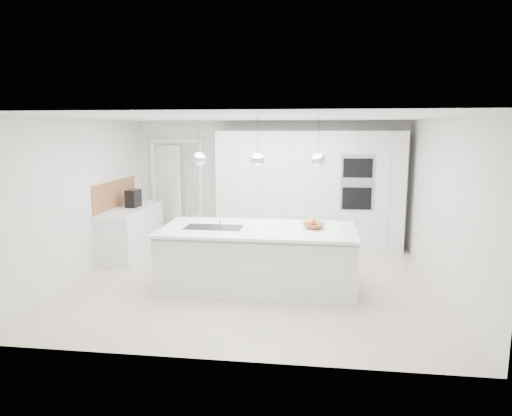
# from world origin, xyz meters

# --- Properties ---
(floor) EXTENTS (5.50, 5.50, 0.00)m
(floor) POSITION_xyz_m (0.00, 0.00, 0.00)
(floor) COLOR beige
(floor) RESTS_ON ground
(wall_back) EXTENTS (5.50, 0.00, 5.50)m
(wall_back) POSITION_xyz_m (0.00, 2.50, 1.25)
(wall_back) COLOR silver
(wall_back) RESTS_ON ground
(wall_left) EXTENTS (0.00, 5.00, 5.00)m
(wall_left) POSITION_xyz_m (-2.75, 0.00, 1.25)
(wall_left) COLOR silver
(wall_left) RESTS_ON ground
(ceiling) EXTENTS (5.50, 5.50, 0.00)m
(ceiling) POSITION_xyz_m (0.00, 0.00, 2.50)
(ceiling) COLOR white
(ceiling) RESTS_ON wall_back
(tall_cabinets) EXTENTS (3.60, 0.60, 2.30)m
(tall_cabinets) POSITION_xyz_m (0.80, 2.20, 1.15)
(tall_cabinets) COLOR silver
(tall_cabinets) RESTS_ON floor
(oven_stack) EXTENTS (0.62, 0.04, 1.05)m
(oven_stack) POSITION_xyz_m (1.70, 1.89, 1.35)
(oven_stack) COLOR #A5A5A8
(oven_stack) RESTS_ON tall_cabinets
(doorway_frame) EXTENTS (1.11, 0.08, 2.13)m
(doorway_frame) POSITION_xyz_m (-1.95, 2.47, 1.02)
(doorway_frame) COLOR white
(doorway_frame) RESTS_ON floor
(hallway_door) EXTENTS (0.76, 0.38, 2.00)m
(hallway_door) POSITION_xyz_m (-2.20, 2.42, 1.00)
(hallway_door) COLOR white
(hallway_door) RESTS_ON floor
(radiator) EXTENTS (0.32, 0.04, 1.40)m
(radiator) POSITION_xyz_m (-1.63, 2.46, 0.85)
(radiator) COLOR white
(radiator) RESTS_ON floor
(left_base_cabinets) EXTENTS (0.60, 1.80, 0.86)m
(left_base_cabinets) POSITION_xyz_m (-2.45, 1.20, 0.43)
(left_base_cabinets) COLOR silver
(left_base_cabinets) RESTS_ON floor
(left_worktop) EXTENTS (0.62, 1.82, 0.04)m
(left_worktop) POSITION_xyz_m (-2.45, 1.20, 0.88)
(left_worktop) COLOR white
(left_worktop) RESTS_ON left_base_cabinets
(oak_backsplash) EXTENTS (0.02, 1.80, 0.50)m
(oak_backsplash) POSITION_xyz_m (-2.74, 1.20, 1.15)
(oak_backsplash) COLOR #9F6640
(oak_backsplash) RESTS_ON wall_left
(island_base) EXTENTS (2.80, 1.20, 0.86)m
(island_base) POSITION_xyz_m (0.10, -0.30, 0.43)
(island_base) COLOR silver
(island_base) RESTS_ON floor
(island_worktop) EXTENTS (2.84, 1.40, 0.04)m
(island_worktop) POSITION_xyz_m (0.10, -0.25, 0.88)
(island_worktop) COLOR white
(island_worktop) RESTS_ON island_base
(island_sink) EXTENTS (0.84, 0.44, 0.18)m
(island_sink) POSITION_xyz_m (-0.55, -0.30, 0.82)
(island_sink) COLOR #3F3F42
(island_sink) RESTS_ON island_worktop
(island_tap) EXTENTS (0.02, 0.02, 0.30)m
(island_tap) POSITION_xyz_m (-0.50, -0.10, 1.05)
(island_tap) COLOR white
(island_tap) RESTS_ON island_worktop
(pendant_left) EXTENTS (0.20, 0.20, 0.20)m
(pendant_left) POSITION_xyz_m (-0.75, -0.30, 1.90)
(pendant_left) COLOR white
(pendant_left) RESTS_ON ceiling
(pendant_mid) EXTENTS (0.20, 0.20, 0.20)m
(pendant_mid) POSITION_xyz_m (0.10, -0.30, 1.90)
(pendant_mid) COLOR white
(pendant_mid) RESTS_ON ceiling
(pendant_right) EXTENTS (0.20, 0.20, 0.20)m
(pendant_right) POSITION_xyz_m (0.95, -0.30, 1.90)
(pendant_right) COLOR white
(pendant_right) RESTS_ON ceiling
(fruit_bowl) EXTENTS (0.42, 0.42, 0.08)m
(fruit_bowl) POSITION_xyz_m (0.92, -0.19, 0.94)
(fruit_bowl) COLOR #9F6640
(fruit_bowl) RESTS_ON island_worktop
(espresso_machine) EXTENTS (0.22, 0.32, 0.32)m
(espresso_machine) POSITION_xyz_m (-2.43, 1.28, 1.06)
(espresso_machine) COLOR black
(espresso_machine) RESTS_ON left_worktop
(bar_stool_left) EXTENTS (0.40, 0.50, 0.96)m
(bar_stool_left) POSITION_xyz_m (0.64, 0.59, 0.48)
(bar_stool_left) COLOR white
(bar_stool_left) RESTS_ON floor
(bar_stool_right) EXTENTS (0.44, 0.53, 1.00)m
(bar_stool_right) POSITION_xyz_m (1.16, 0.61, 0.50)
(bar_stool_right) COLOR white
(bar_stool_right) RESTS_ON floor
(apple_a) EXTENTS (0.09, 0.09, 0.09)m
(apple_a) POSITION_xyz_m (0.92, -0.13, 0.97)
(apple_a) COLOR red
(apple_a) RESTS_ON fruit_bowl
(apple_b) EXTENTS (0.08, 0.08, 0.08)m
(apple_b) POSITION_xyz_m (0.90, -0.19, 0.97)
(apple_b) COLOR red
(apple_b) RESTS_ON fruit_bowl
(banana_bunch) EXTENTS (0.24, 0.17, 0.21)m
(banana_bunch) POSITION_xyz_m (0.90, -0.18, 1.02)
(banana_bunch) COLOR yellow
(banana_bunch) RESTS_ON fruit_bowl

